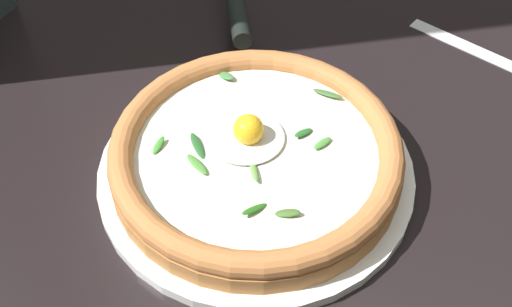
# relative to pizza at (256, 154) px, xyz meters

# --- Properties ---
(ground_plane) EXTENTS (2.40, 2.40, 0.03)m
(ground_plane) POSITION_rel_pizza_xyz_m (-0.01, -0.03, -0.05)
(ground_plane) COLOR black
(ground_plane) RESTS_ON ground
(pizza_plate) EXTENTS (0.30, 0.30, 0.01)m
(pizza_plate) POSITION_rel_pizza_xyz_m (-0.00, 0.00, -0.03)
(pizza_plate) COLOR white
(pizza_plate) RESTS_ON ground
(pizza) EXTENTS (0.28, 0.28, 0.05)m
(pizza) POSITION_rel_pizza_xyz_m (0.00, 0.00, 0.00)
(pizza) COLOR #B9753A
(pizza) RESTS_ON pizza_plate
(pizza_cutter) EXTENTS (0.09, 0.15, 0.08)m
(pizza_cutter) POSITION_rel_pizza_xyz_m (0.10, -0.21, 0.01)
(pizza_cutter) COLOR silver
(pizza_cutter) RESTS_ON ground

